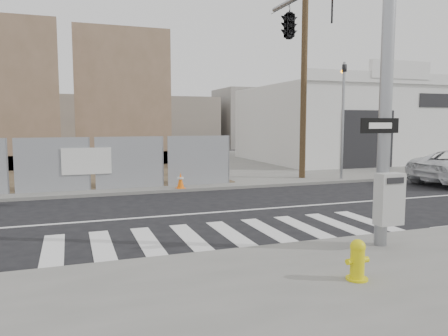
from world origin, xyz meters
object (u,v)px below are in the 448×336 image
object	(u,v)px
traffic_cone_c	(63,181)
traffic_cone_d	(181,181)
auto_shop	(345,124)
fire_hydrant	(357,260)
signal_pole	(315,41)

from	to	relation	value
traffic_cone_c	traffic_cone_d	size ratio (longest dim) A/B	1.13
auto_shop	fire_hydrant	world-z (taller)	auto_shop
fire_hydrant	auto_shop	bearing A→B (deg)	47.91
signal_pole	traffic_cone_d	bearing A→B (deg)	108.30
auto_shop	traffic_cone_c	world-z (taller)	auto_shop
auto_shop	signal_pole	bearing A→B (deg)	-127.46
signal_pole	traffic_cone_d	distance (m)	7.91
signal_pole	traffic_cone_d	xyz separation A→B (m)	(-2.07, 6.27, -4.36)
fire_hydrant	traffic_cone_c	xyz separation A→B (m)	(-4.63, 11.58, 0.01)
fire_hydrant	traffic_cone_c	bearing A→B (deg)	104.12
auto_shop	traffic_cone_d	xyz separation A→B (m)	(-13.57, -8.75, -2.11)
traffic_cone_c	traffic_cone_d	bearing A→B (deg)	-13.26
fire_hydrant	traffic_cone_d	distance (m)	10.58
traffic_cone_c	traffic_cone_d	world-z (taller)	traffic_cone_c
fire_hydrant	traffic_cone_c	size ratio (longest dim) A/B	0.97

